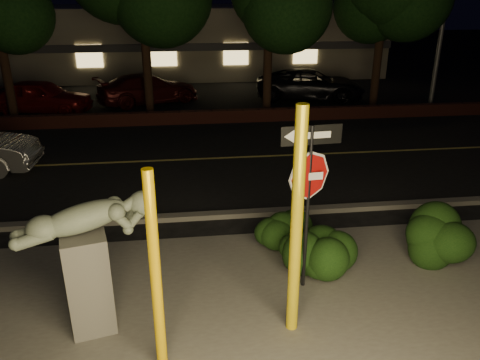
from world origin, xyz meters
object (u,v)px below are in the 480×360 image
at_px(signpost, 309,176).
at_px(yellow_pole_left, 156,276).
at_px(parked_car_red, 41,96).
at_px(parked_car_darkred, 148,89).
at_px(sculpture, 87,252).
at_px(yellow_pole_right, 296,227).
at_px(parked_car_dark, 310,85).

bearing_deg(signpost, yellow_pole_left, -150.88).
xyz_separation_m(parked_car_red, parked_car_darkred, (4.42, 1.28, -0.03)).
bearing_deg(signpost, sculpture, -173.74).
xyz_separation_m(yellow_pole_right, parked_car_red, (-7.47, 14.91, -1.06)).
bearing_deg(yellow_pole_right, sculpture, 172.18).
bearing_deg(parked_car_dark, sculpture, 168.12).
height_order(yellow_pole_left, parked_car_red, yellow_pole_left).
bearing_deg(signpost, parked_car_dark, 70.08).
relative_size(sculpture, parked_car_red, 0.52).
relative_size(yellow_pole_left, sculpture, 1.36).
xyz_separation_m(signpost, parked_car_red, (-7.92, 13.84, -1.39)).
bearing_deg(yellow_pole_right, signpost, 66.91).
distance_m(yellow_pole_left, parked_car_red, 16.42).
relative_size(yellow_pole_left, yellow_pole_right, 0.83).
bearing_deg(yellow_pole_right, parked_car_dark, 74.03).
bearing_deg(yellow_pole_left, parked_car_dark, 68.43).
distance_m(yellow_pole_right, sculpture, 3.06).
relative_size(yellow_pole_right, signpost, 1.20).
xyz_separation_m(yellow_pole_right, parked_car_darkred, (-3.05, 16.19, -1.09)).
bearing_deg(parked_car_red, parked_car_darkred, -61.38).
xyz_separation_m(signpost, parked_car_dark, (4.16, 15.05, -1.39)).
xyz_separation_m(signpost, parked_car_darkred, (-3.50, 15.12, -1.42)).
xyz_separation_m(signpost, sculpture, (-3.46, -0.66, -0.76)).
height_order(sculpture, parked_car_red, sculpture).
bearing_deg(signpost, parked_car_red, 115.31).
distance_m(yellow_pole_left, yellow_pole_right, 2.07).
bearing_deg(sculpture, signpost, -2.66).
height_order(signpost, parked_car_darkred, signpost).
height_order(yellow_pole_right, parked_car_dark, yellow_pole_right).
distance_m(sculpture, parked_car_dark, 17.47).
xyz_separation_m(yellow_pole_left, sculpture, (-1.03, 0.96, -0.13)).
bearing_deg(parked_car_darkred, sculpture, 156.29).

